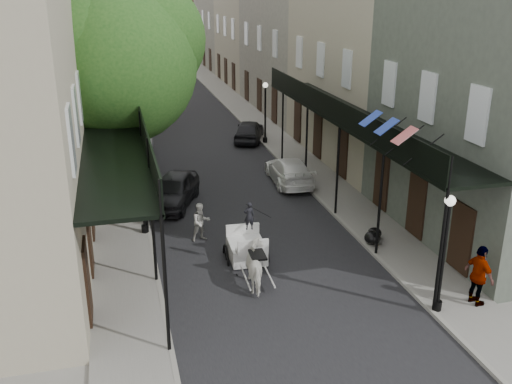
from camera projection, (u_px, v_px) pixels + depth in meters
ground at (288, 297)px, 18.25m from camera, size 140.00×140.00×0.00m
road at (195, 140)px, 36.44m from camera, size 8.00×90.00×0.01m
sidewalk_left at (115, 144)px, 35.26m from camera, size 2.20×90.00×0.12m
sidewalk_right at (270, 134)px, 37.57m from camera, size 2.20×90.00×0.12m
building_row_left at (56, 44)px, 41.73m from camera, size 5.00×80.00×10.50m
building_row_right at (281, 39)px, 45.71m from camera, size 5.00×80.00×10.50m
gallery_left at (119, 131)px, 22.09m from camera, size 2.20×18.05×4.88m
gallery_right at (349, 118)px, 24.30m from camera, size 2.20×18.05×4.88m
tree_near at (126, 57)px, 24.29m from camera, size 7.31×6.80×9.63m
tree_far at (118, 42)px, 37.24m from camera, size 6.45×6.00×8.61m
lamppost_right_near at (444, 252)px, 16.67m from camera, size 0.32×0.32×3.71m
lamppost_left at (142, 187)px, 22.05m from camera, size 0.32×0.32×3.71m
lamppost_right_far at (265, 112)px, 34.86m from camera, size 0.32×0.32×3.71m
horse at (258, 266)px, 18.66m from camera, size 0.86×1.76×1.47m
carriage at (245, 232)px, 20.68m from camera, size 1.58×2.21×2.45m
pedestrian_walking at (201, 222)px, 22.03m from camera, size 0.85×0.72×1.53m
pedestrian_sidewalk_left at (103, 133)px, 34.51m from camera, size 1.08×0.73×1.54m
pedestrian_sidewalk_right at (479, 276)px, 17.30m from camera, size 0.64×1.20×1.95m
car_left_near at (174, 190)px, 25.59m from camera, size 3.12×4.49×1.42m
car_left_mid at (140, 145)px, 32.76m from camera, size 1.77×4.23×1.36m
car_left_far at (135, 108)px, 42.53m from camera, size 3.85×5.41×1.37m
car_right_near at (289, 171)px, 28.47m from camera, size 2.05×4.51×1.28m
car_right_far at (249, 131)px, 36.06m from camera, size 2.91×4.27×1.35m
trash_bags at (373, 236)px, 21.78m from camera, size 0.88×1.03×0.53m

